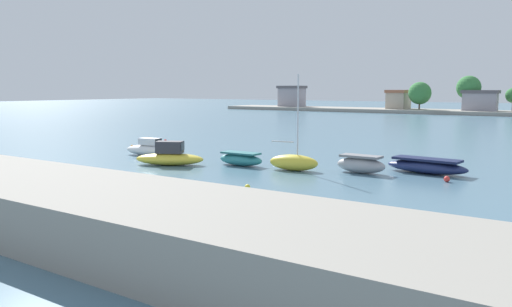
# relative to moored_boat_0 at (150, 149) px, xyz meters

# --- Properties ---
(ground_plane) EXTENTS (400.00, 400.00, 0.00)m
(ground_plane) POSITION_rel_moored_boat_0_xyz_m (7.18, -8.53, -0.55)
(ground_plane) COLOR slate
(moored_boat_0) EXTENTS (4.92, 2.19, 1.48)m
(moored_boat_0) POSITION_rel_moored_boat_0_xyz_m (0.00, 0.00, 0.00)
(moored_boat_0) COLOR white
(moored_boat_0) RESTS_ON ground
(moored_boat_1) EXTENTS (5.32, 3.91, 1.76)m
(moored_boat_1) POSITION_rel_moored_boat_0_xyz_m (5.08, -2.93, 0.05)
(moored_boat_1) COLOR yellow
(moored_boat_1) RESTS_ON ground
(moored_boat_2) EXTENTS (3.65, 1.38, 0.98)m
(moored_boat_2) POSITION_rel_moored_boat_0_xyz_m (9.53, -0.18, -0.08)
(moored_boat_2) COLOR teal
(moored_boat_2) RESTS_ON ground
(moored_boat_3) EXTENTS (3.64, 1.82, 6.55)m
(moored_boat_3) POSITION_rel_moored_boat_0_xyz_m (13.87, 0.01, 0.04)
(moored_boat_3) COLOR yellow
(moored_boat_3) RESTS_ON ground
(moored_boat_4) EXTENTS (3.43, 1.42, 1.20)m
(moored_boat_4) POSITION_rel_moored_boat_0_xyz_m (18.08, 1.63, 0.03)
(moored_boat_4) COLOR #9E9EA3
(moored_boat_4) RESTS_ON ground
(moored_boat_5) EXTENTS (5.54, 2.18, 1.01)m
(moored_boat_5) POSITION_rel_moored_boat_0_xyz_m (21.74, 3.95, -0.07)
(moored_boat_5) COLOR navy
(moored_boat_5) RESTS_ON ground
(mooring_buoy_0) EXTENTS (0.31, 0.31, 0.31)m
(mooring_buoy_0) POSITION_rel_moored_boat_0_xyz_m (15.13, -7.25, -0.40)
(mooring_buoy_0) COLOR yellow
(mooring_buoy_0) RESTS_ON ground
(mooring_buoy_1) EXTENTS (0.30, 0.30, 0.30)m
(mooring_buoy_1) POSITION_rel_moored_boat_0_xyz_m (-6.82, 8.76, -0.40)
(mooring_buoy_1) COLOR red
(mooring_buoy_1) RESTS_ON ground
(mooring_buoy_2) EXTENTS (0.36, 0.36, 0.36)m
(mooring_buoy_2) POSITION_rel_moored_boat_0_xyz_m (23.68, 1.42, -0.37)
(mooring_buoy_2) COLOR red
(mooring_buoy_2) RESTS_ON ground
(mooring_buoy_3) EXTENTS (0.26, 0.26, 0.26)m
(mooring_buoy_3) POSITION_rel_moored_boat_0_xyz_m (-5.90, 3.34, -0.42)
(mooring_buoy_3) COLOR orange
(mooring_buoy_3) RESTS_ON ground
(distant_shoreline) EXTENTS (126.20, 11.88, 8.47)m
(distant_shoreline) POSITION_rel_moored_boat_0_xyz_m (2.29, 89.78, 1.31)
(distant_shoreline) COLOR gray
(distant_shoreline) RESTS_ON ground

